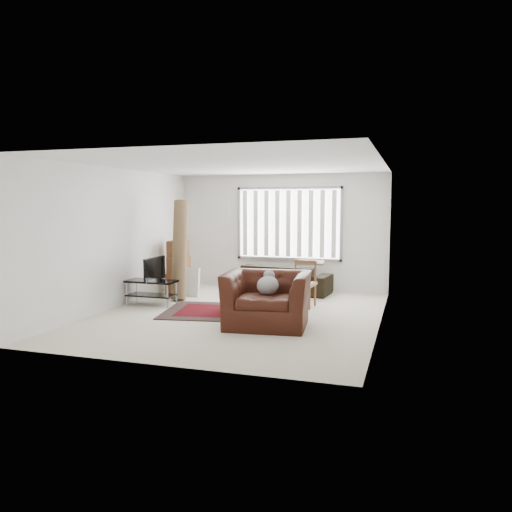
{
  "coord_description": "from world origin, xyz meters",
  "views": [
    {
      "loc": [
        2.97,
        -8.42,
        2.01
      ],
      "look_at": [
        0.22,
        0.33,
        1.05
      ],
      "focal_mm": 35.0,
      "sensor_mm": 36.0,
      "label": 1
    }
  ],
  "objects_px": {
    "sofa": "(282,274)",
    "side_chair": "(303,282)",
    "armchair": "(267,295)",
    "moving_boxes": "(178,269)",
    "tv_stand": "(151,287)"
  },
  "relations": [
    {
      "from": "sofa",
      "to": "side_chair",
      "type": "relative_size",
      "value": 2.44
    },
    {
      "from": "sofa",
      "to": "armchair",
      "type": "height_order",
      "value": "armchair"
    },
    {
      "from": "moving_boxes",
      "to": "side_chair",
      "type": "bearing_deg",
      "value": -13.32
    },
    {
      "from": "moving_boxes",
      "to": "sofa",
      "type": "height_order",
      "value": "moving_boxes"
    },
    {
      "from": "sofa",
      "to": "side_chair",
      "type": "height_order",
      "value": "side_chair"
    },
    {
      "from": "moving_boxes",
      "to": "side_chair",
      "type": "xyz_separation_m",
      "value": [
        3.03,
        -0.72,
        -0.05
      ]
    },
    {
      "from": "tv_stand",
      "to": "armchair",
      "type": "xyz_separation_m",
      "value": [
        2.67,
        -0.94,
        0.15
      ]
    },
    {
      "from": "tv_stand",
      "to": "side_chair",
      "type": "distance_m",
      "value": 3.0
    },
    {
      "from": "side_chair",
      "to": "armchair",
      "type": "relative_size",
      "value": 0.6
    },
    {
      "from": "side_chair",
      "to": "armchair",
      "type": "xyz_separation_m",
      "value": [
        -0.23,
        -1.69,
        0.02
      ]
    },
    {
      "from": "moving_boxes",
      "to": "side_chair",
      "type": "height_order",
      "value": "moving_boxes"
    },
    {
      "from": "sofa",
      "to": "tv_stand",
      "type": "bearing_deg",
      "value": 50.47
    },
    {
      "from": "moving_boxes",
      "to": "armchair",
      "type": "distance_m",
      "value": 3.69
    },
    {
      "from": "armchair",
      "to": "moving_boxes",
      "type": "bearing_deg",
      "value": 132.72
    },
    {
      "from": "tv_stand",
      "to": "sofa",
      "type": "relative_size",
      "value": 0.46
    }
  ]
}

